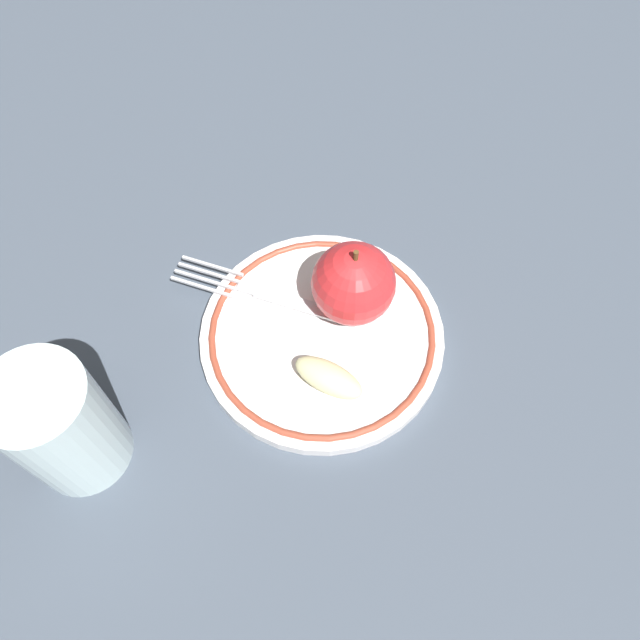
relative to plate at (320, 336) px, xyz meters
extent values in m
plane|color=#424C5A|center=(0.01, 0.00, -0.01)|extent=(2.00, 2.00, 0.00)
cylinder|color=white|center=(0.00, 0.00, 0.00)|extent=(0.21, 0.21, 0.01)
torus|color=#9F422D|center=(0.00, 0.00, 0.00)|extent=(0.20, 0.20, 0.01)
sphere|color=red|center=(0.02, -0.03, 0.04)|extent=(0.07, 0.07, 0.07)
cylinder|color=brown|center=(0.02, -0.03, 0.08)|extent=(0.00, 0.00, 0.01)
ellipsoid|color=beige|center=(-0.05, 0.01, 0.02)|extent=(0.06, 0.06, 0.02)
cube|color=silver|center=(0.03, 0.01, 0.01)|extent=(0.06, 0.09, 0.00)
cube|color=silver|center=(0.06, 0.05, 0.01)|extent=(0.02, 0.02, 0.00)
cube|color=silver|center=(0.09, 0.08, 0.01)|extent=(0.04, 0.05, 0.00)
cube|color=silver|center=(0.08, 0.08, 0.01)|extent=(0.04, 0.05, 0.00)
cube|color=silver|center=(0.08, 0.09, 0.01)|extent=(0.04, 0.05, 0.00)
cube|color=silver|center=(0.07, 0.09, 0.01)|extent=(0.04, 0.05, 0.00)
cylinder|color=silver|center=(-0.05, 0.21, 0.05)|extent=(0.07, 0.07, 0.12)
camera|label=1|loc=(-0.25, 0.06, 0.48)|focal=35.00mm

